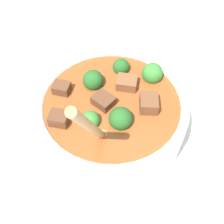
# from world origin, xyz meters

# --- Properties ---
(ground_plane) EXTENTS (4.00, 4.00, 0.00)m
(ground_plane) POSITION_xyz_m (0.00, 0.00, 0.00)
(ground_plane) COLOR silver
(stew_bowl) EXTENTS (0.27, 0.27, 0.27)m
(stew_bowl) POSITION_xyz_m (0.00, -0.00, 0.06)
(stew_bowl) COLOR white
(stew_bowl) RESTS_ON ground_plane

